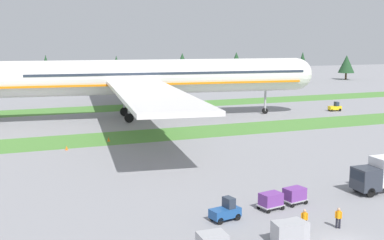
{
  "coord_description": "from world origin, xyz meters",
  "views": [
    {
      "loc": [
        -23.5,
        -29.07,
        15.44
      ],
      "look_at": [
        1.39,
        34.89,
        4.0
      ],
      "focal_mm": 46.65,
      "sensor_mm": 36.0,
      "label": 1
    }
  ],
  "objects_px": {
    "uld_container_2": "(287,233)",
    "taxiway_marker_0": "(109,139)",
    "cargo_dolly_second": "(294,194)",
    "pushback_tractor": "(335,107)",
    "taxiway_marker_1": "(67,148)",
    "uld_container_1": "(293,231)",
    "ground_crew_marshaller": "(304,219)",
    "cargo_dolly_lead": "(271,200)",
    "baggage_tug": "(226,211)",
    "ground_crew_loader": "(338,217)",
    "airliner": "(137,77)"
  },
  "relations": [
    {
      "from": "baggage_tug",
      "to": "airliner",
      "type": "bearing_deg",
      "value": -18.23
    },
    {
      "from": "pushback_tractor",
      "to": "ground_crew_marshaller",
      "type": "relative_size",
      "value": 1.58
    },
    {
      "from": "ground_crew_marshaller",
      "to": "taxiway_marker_0",
      "type": "relative_size",
      "value": 2.57
    },
    {
      "from": "pushback_tractor",
      "to": "ground_crew_marshaller",
      "type": "height_order",
      "value": "pushback_tractor"
    },
    {
      "from": "uld_container_2",
      "to": "taxiway_marker_0",
      "type": "height_order",
      "value": "uld_container_2"
    },
    {
      "from": "baggage_tug",
      "to": "pushback_tractor",
      "type": "height_order",
      "value": "same"
    },
    {
      "from": "taxiway_marker_1",
      "to": "cargo_dolly_second",
      "type": "bearing_deg",
      "value": -61.15
    },
    {
      "from": "pushback_tractor",
      "to": "taxiway_marker_0",
      "type": "bearing_deg",
      "value": 112.14
    },
    {
      "from": "airliner",
      "to": "ground_crew_marshaller",
      "type": "bearing_deg",
      "value": 5.41
    },
    {
      "from": "cargo_dolly_lead",
      "to": "baggage_tug",
      "type": "bearing_deg",
      "value": 90.0
    },
    {
      "from": "uld_container_1",
      "to": "taxiway_marker_0",
      "type": "bearing_deg",
      "value": 97.42
    },
    {
      "from": "cargo_dolly_second",
      "to": "taxiway_marker_0",
      "type": "distance_m",
      "value": 35.95
    },
    {
      "from": "baggage_tug",
      "to": "ground_crew_loader",
      "type": "bearing_deg",
      "value": -133.35
    },
    {
      "from": "taxiway_marker_1",
      "to": "ground_crew_marshaller",
      "type": "bearing_deg",
      "value": -68.79
    },
    {
      "from": "airliner",
      "to": "uld_container_2",
      "type": "distance_m",
      "value": 61.58
    },
    {
      "from": "ground_crew_loader",
      "to": "baggage_tug",
      "type": "bearing_deg",
      "value": -173.62
    },
    {
      "from": "uld_container_2",
      "to": "taxiway_marker_0",
      "type": "distance_m",
      "value": 42.39
    },
    {
      "from": "cargo_dolly_second",
      "to": "taxiway_marker_1",
      "type": "relative_size",
      "value": 4.16
    },
    {
      "from": "pushback_tractor",
      "to": "uld_container_2",
      "type": "relative_size",
      "value": 1.37
    },
    {
      "from": "pushback_tractor",
      "to": "ground_crew_loader",
      "type": "xyz_separation_m",
      "value": [
        -40.77,
        -54.34,
        0.13
      ]
    },
    {
      "from": "ground_crew_loader",
      "to": "uld_container_2",
      "type": "height_order",
      "value": "ground_crew_loader"
    },
    {
      "from": "cargo_dolly_second",
      "to": "uld_container_2",
      "type": "relative_size",
      "value": 1.22
    },
    {
      "from": "baggage_tug",
      "to": "uld_container_2",
      "type": "relative_size",
      "value": 1.4
    },
    {
      "from": "uld_container_1",
      "to": "uld_container_2",
      "type": "xyz_separation_m",
      "value": [
        -0.76,
        -0.34,
        0.08
      ]
    },
    {
      "from": "cargo_dolly_second",
      "to": "taxiway_marker_0",
      "type": "relative_size",
      "value": 3.61
    },
    {
      "from": "pushback_tractor",
      "to": "taxiway_marker_0",
      "type": "height_order",
      "value": "pushback_tractor"
    },
    {
      "from": "ground_crew_loader",
      "to": "uld_container_2",
      "type": "distance_m",
      "value": 5.78
    },
    {
      "from": "cargo_dolly_lead",
      "to": "ground_crew_loader",
      "type": "bearing_deg",
      "value": -165.0
    },
    {
      "from": "cargo_dolly_second",
      "to": "ground_crew_marshaller",
      "type": "xyz_separation_m",
      "value": [
        -2.77,
        -5.76,
        0.03
      ]
    },
    {
      "from": "taxiway_marker_0",
      "to": "cargo_dolly_second",
      "type": "bearing_deg",
      "value": -73.35
    },
    {
      "from": "airliner",
      "to": "cargo_dolly_lead",
      "type": "relative_size",
      "value": 35.92
    },
    {
      "from": "ground_crew_marshaller",
      "to": "taxiway_marker_1",
      "type": "relative_size",
      "value": 2.96
    },
    {
      "from": "baggage_tug",
      "to": "pushback_tractor",
      "type": "xyz_separation_m",
      "value": [
        48.58,
        49.38,
        0.0
      ]
    },
    {
      "from": "airliner",
      "to": "cargo_dolly_lead",
      "type": "xyz_separation_m",
      "value": [
        -2.13,
        -53.82,
        -7.09
      ]
    },
    {
      "from": "baggage_tug",
      "to": "taxiway_marker_0",
      "type": "bearing_deg",
      "value": -6.88
    },
    {
      "from": "uld_container_1",
      "to": "cargo_dolly_lead",
      "type": "bearing_deg",
      "value": 73.54
    },
    {
      "from": "taxiway_marker_1",
      "to": "pushback_tractor",
      "type": "bearing_deg",
      "value": 16.51
    },
    {
      "from": "airliner",
      "to": "uld_container_2",
      "type": "height_order",
      "value": "airliner"
    },
    {
      "from": "airliner",
      "to": "taxiway_marker_0",
      "type": "relative_size",
      "value": 129.55
    },
    {
      "from": "cargo_dolly_lead",
      "to": "ground_crew_marshaller",
      "type": "bearing_deg",
      "value": 169.95
    },
    {
      "from": "airliner",
      "to": "pushback_tractor",
      "type": "relative_size",
      "value": 31.97
    },
    {
      "from": "baggage_tug",
      "to": "cargo_dolly_lead",
      "type": "xyz_separation_m",
      "value": [
        4.93,
        0.95,
        0.1
      ]
    },
    {
      "from": "baggage_tug",
      "to": "ground_crew_loader",
      "type": "xyz_separation_m",
      "value": [
        7.8,
        -4.96,
        0.13
      ]
    },
    {
      "from": "uld_container_1",
      "to": "pushback_tractor",
      "type": "bearing_deg",
      "value": 50.42
    },
    {
      "from": "ground_crew_marshaller",
      "to": "taxiway_marker_0",
      "type": "xyz_separation_m",
      "value": [
        -7.53,
        40.19,
        -0.61
      ]
    },
    {
      "from": "uld_container_2",
      "to": "ground_crew_marshaller",
      "type": "bearing_deg",
      "value": 34.17
    },
    {
      "from": "airliner",
      "to": "ground_crew_loader",
      "type": "distance_m",
      "value": 60.15
    },
    {
      "from": "pushback_tractor",
      "to": "uld_container_1",
      "type": "bearing_deg",
      "value": 147.83
    },
    {
      "from": "airliner",
      "to": "baggage_tug",
      "type": "height_order",
      "value": "airliner"
    },
    {
      "from": "pushback_tractor",
      "to": "ground_crew_loader",
      "type": "relative_size",
      "value": 1.58
    }
  ]
}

